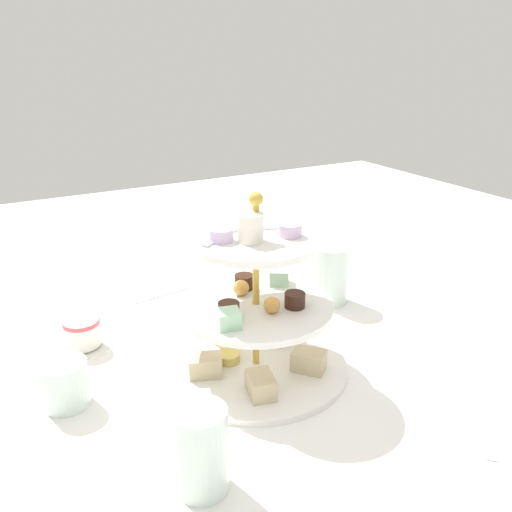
{
  "coord_description": "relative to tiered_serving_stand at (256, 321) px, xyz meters",
  "views": [
    {
      "loc": [
        0.35,
        0.62,
        0.46
      ],
      "look_at": [
        0.0,
        0.0,
        0.18
      ],
      "focal_mm": 37.92,
      "sensor_mm": 36.0,
      "label": 1
    }
  ],
  "objects": [
    {
      "name": "ground_plane",
      "position": [
        -0.0,
        0.0,
        -0.08
      ],
      "size": [
        2.4,
        2.4,
        0.0
      ],
      "primitive_type": "plane",
      "color": "white"
    },
    {
      "name": "tiered_serving_stand",
      "position": [
        0.0,
        0.0,
        0.0
      ],
      "size": [
        0.28,
        0.28,
        0.28
      ],
      "color": "white",
      "rests_on": "ground_plane"
    },
    {
      "name": "water_glass_tall_right",
      "position": [
        -0.24,
        -0.14,
        -0.03
      ],
      "size": [
        0.07,
        0.07,
        0.11
      ],
      "primitive_type": "cylinder",
      "color": "silver",
      "rests_on": "ground_plane"
    },
    {
      "name": "water_glass_short_left",
      "position": [
        0.27,
        -0.05,
        -0.05
      ],
      "size": [
        0.06,
        0.06,
        0.07
      ],
      "primitive_type": "cylinder",
      "color": "silver",
      "rests_on": "ground_plane"
    },
    {
      "name": "teacup_with_saucer",
      "position": [
        0.22,
        -0.19,
        -0.06
      ],
      "size": [
        0.09,
        0.09,
        0.05
      ],
      "color": "white",
      "rests_on": "ground_plane"
    },
    {
      "name": "butter_knife_left",
      "position": [
        -0.21,
        0.25,
        -0.08
      ],
      "size": [
        0.13,
        0.13,
        0.0
      ],
      "primitive_type": "cube",
      "rotation": [
        0.0,
        0.0,
        3.95
      ],
      "color": "silver",
      "rests_on": "ground_plane"
    },
    {
      "name": "butter_knife_right",
      "position": [
        0.01,
        -0.32,
        -0.08
      ],
      "size": [
        0.17,
        0.04,
        0.0
      ],
      "primitive_type": "cube",
      "rotation": [
        0.0,
        0.0,
        6.42
      ],
      "color": "silver",
      "rests_on": "ground_plane"
    },
    {
      "name": "water_glass_mid_back",
      "position": [
        0.17,
        0.18,
        -0.03
      ],
      "size": [
        0.06,
        0.06,
        0.1
      ],
      "primitive_type": "cylinder",
      "color": "silver",
      "rests_on": "ground_plane"
    }
  ]
}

